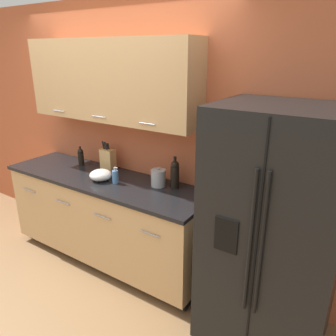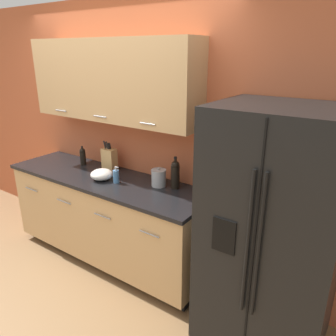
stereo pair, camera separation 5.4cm
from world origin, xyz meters
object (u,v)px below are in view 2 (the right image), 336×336
object	(u,v)px
knife_block	(109,159)
soap_dispenser	(116,176)
steel_canister	(159,178)
oil_bottle	(83,156)
refrigerator	(272,233)
mixing_bowl	(102,174)
wine_bottle	(175,174)

from	to	relation	value
knife_block	soap_dispenser	bearing A→B (deg)	-36.13
knife_block	steel_canister	bearing A→B (deg)	-3.64
soap_dispenser	oil_bottle	distance (m)	0.68
soap_dispenser	steel_canister	size ratio (longest dim) A/B	0.93
refrigerator	knife_block	bearing A→B (deg)	172.99
refrigerator	knife_block	size ratio (longest dim) A/B	5.62
oil_bottle	mixing_bowl	xyz separation A→B (m)	(0.49, -0.20, -0.05)
knife_block	wine_bottle	xyz separation A→B (m)	(0.82, 0.00, 0.02)
knife_block	oil_bottle	distance (m)	0.38
oil_bottle	wine_bottle	bearing A→B (deg)	1.43
steel_canister	mixing_bowl	bearing A→B (deg)	-161.19
refrigerator	wine_bottle	distance (m)	1.01
oil_bottle	steel_canister	xyz separation A→B (m)	(1.04, -0.01, -0.02)
refrigerator	soap_dispenser	xyz separation A→B (m)	(-1.50, 0.01, 0.10)
refrigerator	steel_canister	distance (m)	1.14
soap_dispenser	steel_canister	world-z (taller)	steel_canister
steel_canister	oil_bottle	bearing A→B (deg)	179.24
oil_bottle	mixing_bowl	distance (m)	0.53
knife_block	wine_bottle	world-z (taller)	knife_block
steel_canister	wine_bottle	bearing A→B (deg)	15.88
wine_bottle	steel_canister	size ratio (longest dim) A/B	1.70
refrigerator	wine_bottle	bearing A→B (deg)	167.13
steel_canister	mixing_bowl	size ratio (longest dim) A/B	0.82
refrigerator	oil_bottle	bearing A→B (deg)	174.95
wine_bottle	soap_dispenser	size ratio (longest dim) A/B	1.83
oil_bottle	steel_canister	size ratio (longest dim) A/B	1.20
refrigerator	steel_canister	world-z (taller)	refrigerator
wine_bottle	steel_canister	xyz separation A→B (m)	(-0.15, -0.04, -0.06)
knife_block	soap_dispenser	distance (m)	0.36
refrigerator	mixing_bowl	distance (m)	1.67
knife_block	mixing_bowl	distance (m)	0.27
knife_block	oil_bottle	size ratio (longest dim) A/B	1.52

